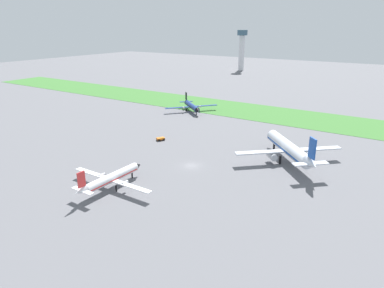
# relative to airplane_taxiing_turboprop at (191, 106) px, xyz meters

# --- Properties ---
(ground_plane) EXTENTS (600.00, 600.00, 0.00)m
(ground_plane) POSITION_rel_airplane_taxiing_turboprop_xyz_m (32.79, -50.20, -2.50)
(ground_plane) COLOR slate
(grass_taxiway_strip) EXTENTS (360.00, 28.00, 0.08)m
(grass_taxiway_strip) POSITION_rel_airplane_taxiing_turboprop_xyz_m (32.79, 14.28, -2.46)
(grass_taxiway_strip) COLOR #3D7533
(grass_taxiway_strip) RESTS_ON ground_plane
(airplane_taxiing_turboprop) EXTENTS (16.58, 18.53, 6.85)m
(airplane_taxiing_turboprop) POSITION_rel_airplane_taxiing_turboprop_xyz_m (0.00, 0.00, 0.00)
(airplane_taxiing_turboprop) COLOR navy
(airplane_taxiing_turboprop) RESTS_ON ground_plane
(airplane_midfield_jet) EXTENTS (23.19, 23.83, 10.41)m
(airplane_midfield_jet) POSITION_rel_airplane_taxiing_turboprop_xyz_m (53.04, -33.61, 1.24)
(airplane_midfield_jet) COLOR silver
(airplane_midfield_jet) RESTS_ON ground_plane
(airplane_foreground_turboprop) EXTENTS (22.81, 19.50, 6.84)m
(airplane_foreground_turboprop) POSITION_rel_airplane_taxiing_turboprop_xyz_m (25.04, -70.96, -0.00)
(airplane_foreground_turboprop) COLOR white
(airplane_foreground_turboprop) RESTS_ON ground_plane
(baggage_cart_near_gate) EXTENTS (2.65, 2.92, 0.90)m
(baggage_cart_near_gate) POSITION_rel_airplane_taxiing_turboprop_xyz_m (13.05, -37.89, -1.93)
(baggage_cart_near_gate) COLOR orange
(baggage_cart_near_gate) RESTS_ON ground_plane
(control_tower) EXTENTS (8.00, 8.00, 31.16)m
(control_tower) POSITION_rel_airplane_taxiing_turboprop_xyz_m (-43.72, 139.40, 16.17)
(control_tower) COLOR silver
(control_tower) RESTS_ON ground_plane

